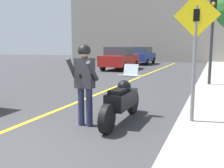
{
  "coord_description": "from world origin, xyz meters",
  "views": [
    {
      "loc": [
        3.29,
        -2.84,
        1.71
      ],
      "look_at": [
        1.06,
        2.55,
        0.83
      ],
      "focal_mm": 40.0,
      "sensor_mm": 36.0,
      "label": 1
    }
  ],
  "objects_px": {
    "person_biker": "(85,76)",
    "parked_car_red": "(120,58)",
    "parked_car_blue": "(142,55)",
    "traffic_light": "(213,23)",
    "motorcycle": "(122,101)",
    "crossing_sign": "(195,46)"
  },
  "relations": [
    {
      "from": "person_biker",
      "to": "parked_car_red",
      "type": "distance_m",
      "value": 13.52
    },
    {
      "from": "person_biker",
      "to": "parked_car_blue",
      "type": "relative_size",
      "value": 0.42
    },
    {
      "from": "traffic_light",
      "to": "parked_car_blue",
      "type": "xyz_separation_m",
      "value": [
        -6.45,
        12.54,
        -1.82
      ]
    },
    {
      "from": "motorcycle",
      "to": "person_biker",
      "type": "height_order",
      "value": "person_biker"
    },
    {
      "from": "parked_car_red",
      "to": "parked_car_blue",
      "type": "bearing_deg",
      "value": 90.18
    },
    {
      "from": "person_biker",
      "to": "parked_car_blue",
      "type": "distance_m",
      "value": 19.49
    },
    {
      "from": "motorcycle",
      "to": "parked_car_blue",
      "type": "relative_size",
      "value": 0.54
    },
    {
      "from": "parked_car_blue",
      "to": "motorcycle",
      "type": "bearing_deg",
      "value": -75.67
    },
    {
      "from": "crossing_sign",
      "to": "traffic_light",
      "type": "relative_size",
      "value": 0.73
    },
    {
      "from": "motorcycle",
      "to": "parked_car_blue",
      "type": "bearing_deg",
      "value": 104.33
    },
    {
      "from": "traffic_light",
      "to": "parked_car_red",
      "type": "distance_m",
      "value": 9.24
    },
    {
      "from": "parked_car_red",
      "to": "parked_car_blue",
      "type": "distance_m",
      "value": 6.16
    },
    {
      "from": "motorcycle",
      "to": "person_biker",
      "type": "distance_m",
      "value": 1.04
    },
    {
      "from": "traffic_light",
      "to": "motorcycle",
      "type": "bearing_deg",
      "value": -106.16
    },
    {
      "from": "person_biker",
      "to": "motorcycle",
      "type": "bearing_deg",
      "value": 41.5
    },
    {
      "from": "motorcycle",
      "to": "parked_car_red",
      "type": "bearing_deg",
      "value": 110.89
    },
    {
      "from": "person_biker",
      "to": "parked_car_blue",
      "type": "bearing_deg",
      "value": 102.09
    },
    {
      "from": "motorcycle",
      "to": "crossing_sign",
      "type": "height_order",
      "value": "crossing_sign"
    },
    {
      "from": "traffic_light",
      "to": "parked_car_red",
      "type": "relative_size",
      "value": 0.87
    },
    {
      "from": "parked_car_red",
      "to": "motorcycle",
      "type": "bearing_deg",
      "value": -69.11
    },
    {
      "from": "person_biker",
      "to": "traffic_light",
      "type": "relative_size",
      "value": 0.48
    },
    {
      "from": "person_biker",
      "to": "traffic_light",
      "type": "xyz_separation_m",
      "value": [
        2.37,
        6.52,
        1.59
      ]
    }
  ]
}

